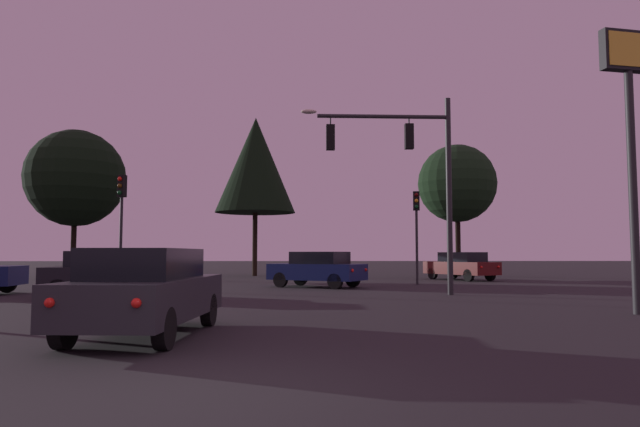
% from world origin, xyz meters
% --- Properties ---
extents(ground_plane, '(168.00, 168.00, 0.00)m').
position_xyz_m(ground_plane, '(0.00, 24.50, 0.00)').
color(ground_plane, black).
rests_on(ground_plane, ground).
extents(traffic_signal_mast_arm, '(5.35, 0.42, 6.98)m').
position_xyz_m(traffic_signal_mast_arm, '(4.71, 14.01, 4.69)').
color(traffic_signal_mast_arm, '#232326').
rests_on(traffic_signal_mast_arm, ground).
extents(traffic_light_corner_left, '(0.34, 0.37, 4.38)m').
position_xyz_m(traffic_light_corner_left, '(6.34, 20.77, 3.10)').
color(traffic_light_corner_left, '#232326').
rests_on(traffic_light_corner_left, ground).
extents(traffic_light_corner_right, '(0.37, 0.39, 4.62)m').
position_xyz_m(traffic_light_corner_right, '(-6.37, 17.29, 3.26)').
color(traffic_light_corner_right, '#232326').
rests_on(traffic_light_corner_right, ground).
extents(car_nearside_lane, '(2.00, 4.47, 1.52)m').
position_xyz_m(car_nearside_lane, '(-1.75, 4.28, 0.79)').
color(car_nearside_lane, '#232328').
rests_on(car_nearside_lane, ground).
extents(car_crossing_left, '(4.05, 1.87, 1.52)m').
position_xyz_m(car_crossing_left, '(-5.44, 13.23, 0.79)').
color(car_crossing_left, black).
rests_on(car_crossing_left, ground).
extents(car_far_lane, '(3.48, 4.65, 1.52)m').
position_xyz_m(car_far_lane, '(9.63, 25.08, 0.79)').
color(car_far_lane, '#4C0F0F').
rests_on(car_far_lane, ground).
extents(car_parked_lot, '(4.37, 3.63, 1.52)m').
position_xyz_m(car_parked_lot, '(1.61, 18.66, 0.79)').
color(car_parked_lot, '#0F1947').
rests_on(car_parked_lot, ground).
extents(store_sign_illuminated, '(1.42, 0.50, 6.87)m').
position_xyz_m(store_sign_illuminated, '(8.90, 7.54, 5.04)').
color(store_sign_illuminated, '#232326').
rests_on(store_sign_illuminated, ground).
extents(tree_behind_sign, '(5.23, 5.23, 10.44)m').
position_xyz_m(tree_behind_sign, '(-2.15, 31.32, 7.27)').
color(tree_behind_sign, black).
rests_on(tree_behind_sign, ground).
extents(tree_left_far, '(5.06, 5.06, 8.54)m').
position_xyz_m(tree_left_far, '(11.03, 30.59, 6.00)').
color(tree_left_far, black).
rests_on(tree_left_far, ground).
extents(tree_center_horizon, '(5.90, 5.90, 9.00)m').
position_xyz_m(tree_center_horizon, '(-12.90, 28.97, 6.04)').
color(tree_center_horizon, black).
rests_on(tree_center_horizon, ground).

